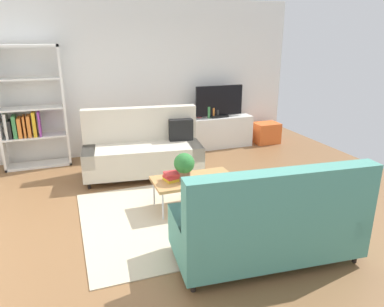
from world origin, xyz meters
TOP-DOWN VIEW (x-y plane):
  - ground_plane at (0.00, 0.00)m, footprint 7.68×7.68m
  - wall_far at (0.00, 2.80)m, footprint 6.40×0.12m
  - area_rug at (0.13, -0.19)m, footprint 2.90×2.20m
  - couch_beige at (-0.20, 1.43)m, footprint 1.99×1.06m
  - couch_green at (0.46, -1.41)m, footprint 1.97×1.00m
  - coffee_table at (0.18, 0.01)m, footprint 1.10×0.56m
  - tv_console at (1.61, 2.46)m, footprint 1.40×0.44m
  - tv at (1.61, 2.44)m, footprint 1.00×0.20m
  - bookshelf at (-1.93, 2.48)m, footprint 1.10×0.36m
  - storage_trunk at (2.71, 2.36)m, footprint 0.52×0.40m
  - potted_plant at (0.04, -0.01)m, footprint 0.27×0.27m
  - table_book_0 at (-0.09, 0.05)m, footprint 0.27×0.22m
  - table_book_1 at (-0.09, 0.05)m, footprint 0.28×0.23m
  - table_book_2 at (-0.09, 0.05)m, footprint 0.24×0.18m
  - vase_0 at (1.03, 2.51)m, footprint 0.11×0.11m
  - vase_1 at (1.21, 2.51)m, footprint 0.12×0.12m
  - bottle_0 at (1.38, 2.42)m, footprint 0.05×0.05m
  - bottle_1 at (1.49, 2.42)m, footprint 0.04×0.04m
  - bottle_2 at (1.58, 2.42)m, footprint 0.05×0.05m

SIDE VIEW (x-z plane):
  - ground_plane at x=0.00m, z-range 0.00..0.00m
  - area_rug at x=0.13m, z-range 0.00..0.01m
  - storage_trunk at x=2.71m, z-range 0.00..0.44m
  - tv_console at x=1.61m, z-range 0.00..0.64m
  - coffee_table at x=0.18m, z-range 0.18..0.60m
  - table_book_0 at x=-0.09m, z-range 0.42..0.46m
  - couch_beige at x=-0.20m, z-range -0.11..0.99m
  - couch_green at x=0.46m, z-range -0.10..1.00m
  - table_book_1 at x=-0.09m, z-range 0.46..0.49m
  - table_book_2 at x=-0.09m, z-range 0.49..0.53m
  - potted_plant at x=0.04m, z-range 0.45..0.82m
  - bottle_2 at x=1.58m, z-range 0.64..0.80m
  - vase_1 at x=1.21m, z-range 0.64..0.84m
  - vase_0 at x=1.03m, z-range 0.64..0.84m
  - bottle_1 at x=1.49m, z-range 0.64..0.84m
  - bottle_0 at x=1.38m, z-range 0.64..0.87m
  - tv at x=1.61m, z-range 0.63..1.27m
  - bookshelf at x=-1.93m, z-range -0.07..2.03m
  - wall_far at x=0.00m, z-range 0.00..2.90m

